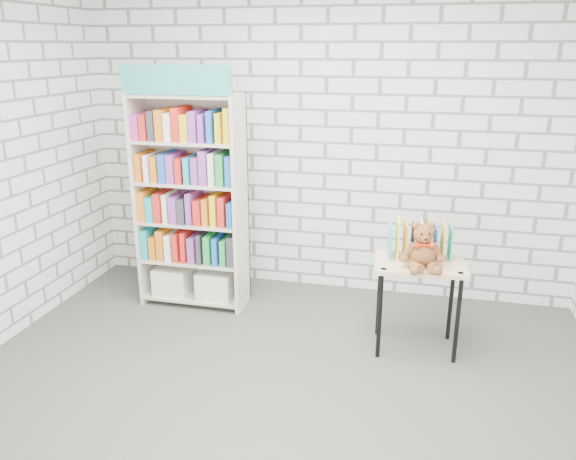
# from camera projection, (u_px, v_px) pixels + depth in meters

# --- Properties ---
(ground) EXTENTS (4.50, 4.50, 0.00)m
(ground) POSITION_uv_depth(u_px,v_px,m) (268.00, 404.00, 3.67)
(ground) COLOR #3E463B
(ground) RESTS_ON ground
(room_shell) EXTENTS (4.52, 4.02, 2.81)m
(room_shell) POSITION_uv_depth(u_px,v_px,m) (265.00, 131.00, 3.12)
(room_shell) COLOR silver
(room_shell) RESTS_ON ground
(bookshelf) EXTENTS (0.93, 0.36, 2.10)m
(bookshelf) POSITION_uv_depth(u_px,v_px,m) (191.00, 201.00, 4.86)
(bookshelf) COLOR beige
(bookshelf) RESTS_ON ground
(display_table) EXTENTS (0.70, 0.52, 0.71)m
(display_table) POSITION_uv_depth(u_px,v_px,m) (419.00, 275.00, 4.18)
(display_table) COLOR #D7AF81
(display_table) RESTS_ON ground
(table_books) EXTENTS (0.48, 0.25, 0.27)m
(table_books) POSITION_uv_depth(u_px,v_px,m) (420.00, 240.00, 4.21)
(table_books) COLOR #2BBBBA
(table_books) RESTS_ON display_table
(teddy_bear) EXTENTS (0.31, 0.30, 0.34)m
(teddy_bear) POSITION_uv_depth(u_px,v_px,m) (423.00, 250.00, 4.01)
(teddy_bear) COLOR brown
(teddy_bear) RESTS_ON display_table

